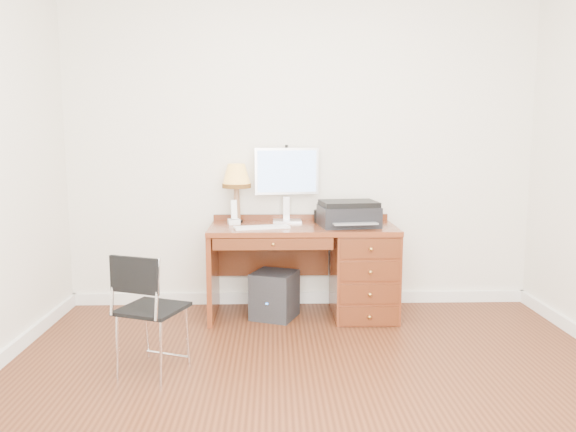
{
  "coord_description": "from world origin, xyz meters",
  "views": [
    {
      "loc": [
        -0.24,
        -3.08,
        1.46
      ],
      "look_at": [
        -0.12,
        1.2,
        0.86
      ],
      "focal_mm": 35.0,
      "sensor_mm": 36.0,
      "label": 1
    }
  ],
  "objects_px": {
    "leg_lamp": "(237,180)",
    "phone": "(234,217)",
    "equipment_box": "(275,295)",
    "desk": "(342,266)",
    "monitor": "(287,175)",
    "printer": "(349,214)",
    "chair": "(150,302)"
  },
  "relations": [
    {
      "from": "desk",
      "to": "printer",
      "type": "distance_m",
      "value": 0.44
    },
    {
      "from": "phone",
      "to": "equipment_box",
      "type": "height_order",
      "value": "phone"
    },
    {
      "from": "phone",
      "to": "equipment_box",
      "type": "relative_size",
      "value": 0.53
    },
    {
      "from": "monitor",
      "to": "printer",
      "type": "distance_m",
      "value": 0.63
    },
    {
      "from": "printer",
      "to": "phone",
      "type": "xyz_separation_m",
      "value": [
        -0.93,
        0.12,
        -0.04
      ]
    },
    {
      "from": "monitor",
      "to": "phone",
      "type": "distance_m",
      "value": 0.57
    },
    {
      "from": "chair",
      "to": "monitor",
      "type": "bearing_deg",
      "value": 79.37
    },
    {
      "from": "chair",
      "to": "printer",
      "type": "bearing_deg",
      "value": 61.1
    },
    {
      "from": "printer",
      "to": "leg_lamp",
      "type": "distance_m",
      "value": 0.97
    },
    {
      "from": "monitor",
      "to": "phone",
      "type": "bearing_deg",
      "value": -170.02
    },
    {
      "from": "monitor",
      "to": "printer",
      "type": "xyz_separation_m",
      "value": [
        0.49,
        -0.26,
        -0.29
      ]
    },
    {
      "from": "desk",
      "to": "phone",
      "type": "bearing_deg",
      "value": 174.55
    },
    {
      "from": "printer",
      "to": "equipment_box",
      "type": "relative_size",
      "value": 1.31
    },
    {
      "from": "leg_lamp",
      "to": "phone",
      "type": "relative_size",
      "value": 2.46
    },
    {
      "from": "printer",
      "to": "phone",
      "type": "height_order",
      "value": "printer"
    },
    {
      "from": "monitor",
      "to": "phone",
      "type": "relative_size",
      "value": 3.12
    },
    {
      "from": "leg_lamp",
      "to": "equipment_box",
      "type": "xyz_separation_m",
      "value": [
        0.31,
        -0.25,
        -0.92
      ]
    },
    {
      "from": "chair",
      "to": "phone",
      "type": "bearing_deg",
      "value": 92.41
    },
    {
      "from": "leg_lamp",
      "to": "equipment_box",
      "type": "height_order",
      "value": "leg_lamp"
    },
    {
      "from": "desk",
      "to": "monitor",
      "type": "relative_size",
      "value": 2.41
    },
    {
      "from": "monitor",
      "to": "leg_lamp",
      "type": "distance_m",
      "value": 0.43
    },
    {
      "from": "desk",
      "to": "leg_lamp",
      "type": "xyz_separation_m",
      "value": [
        -0.86,
        0.19,
        0.7
      ]
    },
    {
      "from": "printer",
      "to": "chair",
      "type": "height_order",
      "value": "printer"
    },
    {
      "from": "leg_lamp",
      "to": "chair",
      "type": "height_order",
      "value": "leg_lamp"
    },
    {
      "from": "desk",
      "to": "monitor",
      "type": "xyz_separation_m",
      "value": [
        -0.44,
        0.23,
        0.73
      ]
    },
    {
      "from": "desk",
      "to": "phone",
      "type": "xyz_separation_m",
      "value": [
        -0.88,
        0.08,
        0.4
      ]
    },
    {
      "from": "desk",
      "to": "monitor",
      "type": "bearing_deg",
      "value": 152.78
    },
    {
      "from": "printer",
      "to": "equipment_box",
      "type": "bearing_deg",
      "value": 175.44
    },
    {
      "from": "monitor",
      "to": "equipment_box",
      "type": "relative_size",
      "value": 1.64
    },
    {
      "from": "chair",
      "to": "leg_lamp",
      "type": "bearing_deg",
      "value": 93.05
    },
    {
      "from": "chair",
      "to": "desk",
      "type": "bearing_deg",
      "value": 62.95
    },
    {
      "from": "printer",
      "to": "monitor",
      "type": "bearing_deg",
      "value": 144.82
    }
  ]
}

